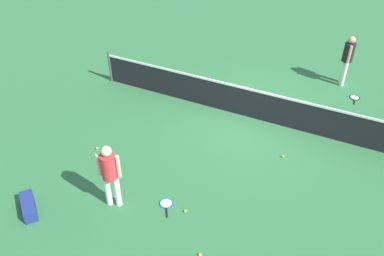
# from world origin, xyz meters

# --- Properties ---
(ground_plane) EXTENTS (40.00, 40.00, 0.00)m
(ground_plane) POSITION_xyz_m (0.00, 0.00, 0.00)
(ground_plane) COLOR #2D6B3D
(court_net) EXTENTS (10.09, 0.09, 1.07)m
(court_net) POSITION_xyz_m (0.00, 0.00, 0.50)
(court_net) COLOR #4C4C51
(court_net) RESTS_ON ground_plane
(player_near_side) EXTENTS (0.52, 0.43, 1.70)m
(player_near_side) POSITION_xyz_m (-1.72, -4.62, 1.01)
(player_near_side) COLOR white
(player_near_side) RESTS_ON ground_plane
(player_far_side) EXTENTS (0.41, 0.53, 1.70)m
(player_far_side) POSITION_xyz_m (2.04, 3.16, 1.01)
(player_far_side) COLOR white
(player_far_side) RESTS_ON ground_plane
(tennis_racket_near_player) EXTENTS (0.45, 0.59, 0.03)m
(tennis_racket_near_player) POSITION_xyz_m (-0.64, -4.13, 0.01)
(tennis_racket_near_player) COLOR blue
(tennis_racket_near_player) RESTS_ON ground_plane
(tennis_racket_far_player) EXTENTS (0.34, 0.60, 0.03)m
(tennis_racket_far_player) POSITION_xyz_m (2.59, 2.43, 0.01)
(tennis_racket_far_player) COLOR black
(tennis_racket_far_player) RESTS_ON ground_plane
(tennis_ball_near_player) EXTENTS (0.07, 0.07, 0.07)m
(tennis_ball_near_player) POSITION_xyz_m (0.64, -5.05, 0.03)
(tennis_ball_near_player) COLOR #C6E033
(tennis_ball_near_player) RESTS_ON ground_plane
(tennis_ball_by_net) EXTENTS (0.07, 0.07, 0.07)m
(tennis_ball_by_net) POSITION_xyz_m (-0.15, -4.14, 0.03)
(tennis_ball_by_net) COLOR #C6E033
(tennis_ball_by_net) RESTS_ON ground_plane
(tennis_ball_midcourt) EXTENTS (0.07, 0.07, 0.07)m
(tennis_ball_midcourt) POSITION_xyz_m (1.32, -1.36, 0.03)
(tennis_ball_midcourt) COLOR #C6E033
(tennis_ball_midcourt) RESTS_ON ground_plane
(tennis_ball_baseline) EXTENTS (0.07, 0.07, 0.07)m
(tennis_ball_baseline) POSITION_xyz_m (-3.27, -3.20, 0.03)
(tennis_ball_baseline) COLOR #C6E033
(tennis_ball_baseline) RESTS_ON ground_plane
(equipment_bag) EXTENTS (0.80, 0.72, 0.28)m
(equipment_bag) POSITION_xyz_m (-3.36, -5.61, 0.14)
(equipment_bag) COLOR navy
(equipment_bag) RESTS_ON ground_plane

